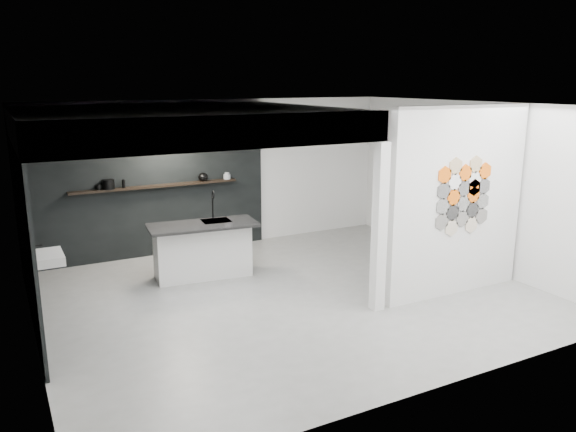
# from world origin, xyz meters

# --- Properties ---
(floor) EXTENTS (7.00, 6.00, 0.01)m
(floor) POSITION_xyz_m (0.00, 0.00, -0.01)
(floor) COLOR slate
(partition_panel) EXTENTS (2.45, 0.15, 2.80)m
(partition_panel) POSITION_xyz_m (2.23, -1.00, 1.40)
(partition_panel) COLOR silver
(partition_panel) RESTS_ON floor
(bay_clad_back) EXTENTS (4.40, 0.04, 2.35)m
(bay_clad_back) POSITION_xyz_m (-1.30, 2.97, 1.18)
(bay_clad_back) COLOR black
(bay_clad_back) RESTS_ON floor
(bay_clad_left) EXTENTS (0.04, 4.00, 2.35)m
(bay_clad_left) POSITION_xyz_m (-3.47, 1.00, 1.18)
(bay_clad_left) COLOR black
(bay_clad_left) RESTS_ON floor
(bulkhead) EXTENTS (4.40, 4.00, 0.40)m
(bulkhead) POSITION_xyz_m (-1.30, 1.00, 2.55)
(bulkhead) COLOR silver
(bulkhead) RESTS_ON corner_column
(corner_column) EXTENTS (0.16, 0.16, 2.35)m
(corner_column) POSITION_xyz_m (0.82, -1.00, 1.18)
(corner_column) COLOR silver
(corner_column) RESTS_ON floor
(fascia_beam) EXTENTS (4.40, 0.16, 0.40)m
(fascia_beam) POSITION_xyz_m (-1.30, -0.92, 2.55)
(fascia_beam) COLOR silver
(fascia_beam) RESTS_ON corner_column
(wall_basin) EXTENTS (0.40, 0.60, 0.12)m
(wall_basin) POSITION_xyz_m (-3.24, 0.80, 0.85)
(wall_basin) COLOR silver
(wall_basin) RESTS_ON bay_clad_left
(display_shelf) EXTENTS (3.00, 0.15, 0.04)m
(display_shelf) POSITION_xyz_m (-1.20, 2.87, 1.30)
(display_shelf) COLOR black
(display_shelf) RESTS_ON bay_clad_back
(kitchen_island) EXTENTS (1.79, 0.94, 1.38)m
(kitchen_island) POSITION_xyz_m (-0.87, 1.42, 0.47)
(kitchen_island) COLOR silver
(kitchen_island) RESTS_ON floor
(stockpot) EXTENTS (0.27, 0.27, 0.17)m
(stockpot) POSITION_xyz_m (-2.03, 2.87, 1.40)
(stockpot) COLOR black
(stockpot) RESTS_ON display_shelf
(kettle) EXTENTS (0.23, 0.23, 0.15)m
(kettle) POSITION_xyz_m (-0.32, 2.87, 1.40)
(kettle) COLOR black
(kettle) RESTS_ON display_shelf
(glass_bowl) EXTENTS (0.14, 0.14, 0.09)m
(glass_bowl) POSITION_xyz_m (0.15, 2.87, 1.37)
(glass_bowl) COLOR gray
(glass_bowl) RESTS_ON display_shelf
(glass_vase) EXTENTS (0.10, 0.10, 0.13)m
(glass_vase) POSITION_xyz_m (0.15, 2.87, 1.38)
(glass_vase) COLOR gray
(glass_vase) RESTS_ON display_shelf
(bottle_dark) EXTENTS (0.06, 0.06, 0.14)m
(bottle_dark) POSITION_xyz_m (-1.77, 2.87, 1.39)
(bottle_dark) COLOR black
(bottle_dark) RESTS_ON display_shelf
(utensil_cup) EXTENTS (0.08, 0.08, 0.10)m
(utensil_cup) POSITION_xyz_m (-2.19, 2.87, 1.37)
(utensil_cup) COLOR black
(utensil_cup) RESTS_ON display_shelf
(hex_tile_cluster) EXTENTS (1.04, 0.02, 1.16)m
(hex_tile_cluster) POSITION_xyz_m (2.26, -1.09, 1.50)
(hex_tile_cluster) COLOR #66635E
(hex_tile_cluster) RESTS_ON partition_panel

